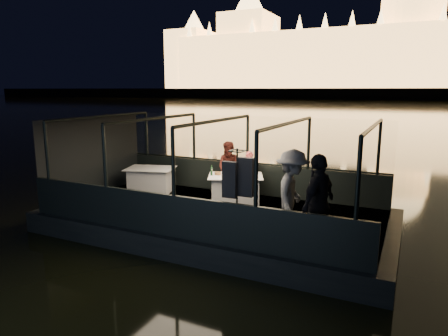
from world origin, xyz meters
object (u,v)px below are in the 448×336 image
at_px(passenger_stripe, 292,198).
at_px(person_man_maroon, 230,170).
at_px(person_woman_coral, 250,172).
at_px(dining_table_central, 235,189).
at_px(coat_stand, 237,197).
at_px(chair_port_right, 245,183).
at_px(passenger_dark, 318,208).
at_px(dining_table_aft, 151,179).
at_px(chair_port_left, 229,182).
at_px(wine_bottle, 211,170).

bearing_deg(passenger_stripe, person_man_maroon, 38.74).
distance_m(person_woman_coral, passenger_stripe, 3.24).
xyz_separation_m(dining_table_central, person_man_maroon, (-0.51, 0.72, 0.36)).
distance_m(coat_stand, person_man_maroon, 3.57).
relative_size(chair_port_right, passenger_dark, 0.53).
bearing_deg(dining_table_aft, chair_port_right, 11.16).
bearing_deg(dining_table_central, person_woman_coral, 80.57).
distance_m(chair_port_left, person_man_maroon, 0.42).
distance_m(chair_port_left, passenger_stripe, 3.41).
relative_size(dining_table_aft, wine_bottle, 4.99).
relative_size(chair_port_left, person_man_maroon, 0.54).
height_order(dining_table_aft, passenger_dark, passenger_dark).
distance_m(dining_table_central, coat_stand, 2.75).
distance_m(chair_port_left, coat_stand, 3.31).
xyz_separation_m(dining_table_aft, passenger_stripe, (4.88, -1.85, 0.47)).
relative_size(person_woman_coral, passenger_dark, 0.70).
bearing_deg(person_woman_coral, passenger_stripe, -71.04).
distance_m(dining_table_central, dining_table_aft, 2.79).
xyz_separation_m(coat_stand, person_man_maroon, (-1.62, 3.18, -0.15)).
height_order(chair_port_left, wine_bottle, wine_bottle).
bearing_deg(coat_stand, wine_bottle, 127.91).
distance_m(dining_table_central, wine_bottle, 0.84).
height_order(dining_table_aft, wine_bottle, wine_bottle).
distance_m(dining_table_aft, passenger_dark, 6.03).
bearing_deg(chair_port_right, passenger_stripe, -26.49).
height_order(person_woman_coral, passenger_stripe, passenger_stripe).
distance_m(person_woman_coral, wine_bottle, 1.22).
bearing_deg(passenger_stripe, chair_port_left, 40.71).
bearing_deg(chair_port_right, wine_bottle, -105.52).
distance_m(passenger_stripe, wine_bottle, 3.13).
xyz_separation_m(dining_table_aft, wine_bottle, (2.19, -0.25, 0.53)).
xyz_separation_m(chair_port_left, passenger_dark, (3.13, -2.80, 0.40)).
bearing_deg(passenger_dark, chair_port_right, -123.32).
height_order(dining_table_aft, coat_stand, coat_stand).
xyz_separation_m(person_woman_coral, wine_bottle, (-0.72, -0.97, 0.17)).
distance_m(chair_port_right, passenger_dark, 3.98).
relative_size(chair_port_right, wine_bottle, 3.58).
bearing_deg(dining_table_aft, passenger_stripe, -20.72).
xyz_separation_m(dining_table_aft, chair_port_left, (2.40, 0.45, 0.06)).
distance_m(dining_table_aft, person_man_maroon, 2.43).
bearing_deg(person_man_maroon, coat_stand, -70.41).
height_order(dining_table_central, dining_table_aft, dining_table_central).
relative_size(person_woman_coral, wine_bottle, 4.77).
bearing_deg(person_man_maroon, chair_port_right, -23.30).
bearing_deg(coat_stand, chair_port_right, 109.32).
relative_size(dining_table_central, chair_port_right, 1.45).
bearing_deg(person_man_maroon, dining_table_aft, -169.92).
bearing_deg(passenger_dark, person_man_maroon, -119.37).
relative_size(dining_table_central, passenger_stripe, 0.78).
distance_m(dining_table_aft, person_woman_coral, 3.02).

